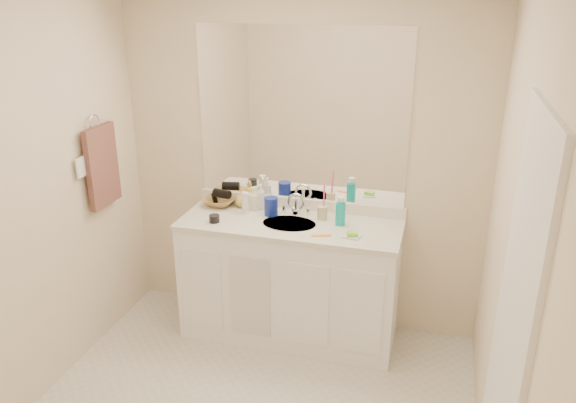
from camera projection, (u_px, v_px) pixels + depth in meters
The scene contains 27 objects.
wall_back at pixel (300, 166), 3.97m from camera, with size 2.60×0.02×2.40m, color beige.
wall_left at pixel (16, 214), 3.13m from camera, with size 0.02×2.60×2.40m, color beige.
wall_right at pixel (512, 274), 2.47m from camera, with size 0.02×2.60×2.40m, color beige.
vanity_cabinet at pixel (290, 281), 3.99m from camera, with size 1.50×0.55×0.85m, color white.
countertop at pixel (290, 224), 3.84m from camera, with size 1.52×0.57×0.03m, color silver.
backsplash at pixel (300, 204), 4.05m from camera, with size 1.52×0.03×0.08m, color white.
sink_basin at pixel (289, 225), 3.82m from camera, with size 0.37×0.37×0.02m, color #BCBAA4.
faucet at pixel (296, 206), 3.96m from camera, with size 0.02×0.02×0.11m, color silver.
mirror at pixel (301, 116), 3.83m from camera, with size 1.48×0.01×1.20m, color white.
blue_mug at pixel (271, 206), 3.93m from camera, with size 0.10×0.10×0.13m, color navy.
tan_cup at pixel (322, 213), 3.87m from camera, with size 0.07×0.07×0.09m, color beige.
toothbrush at pixel (324, 199), 3.83m from camera, with size 0.01×0.01×0.21m, color #F7417C.
mouthwash_bottle at pixel (340, 214), 3.77m from camera, with size 0.07×0.07×0.16m, color #0EB1B0.
soap_dish at pixel (352, 236), 3.60m from camera, with size 0.10×0.08×0.01m, color white.
green_soap at pixel (352, 234), 3.59m from camera, with size 0.07×0.05×0.02m, color #86DC35.
orange_comb at pixel (321, 235), 3.62m from camera, with size 0.13×0.03×0.01m, color orange.
dark_jar at pixel (214, 219), 3.83m from camera, with size 0.07×0.07×0.05m, color black.
extra_white_bottle at pixel (245, 203), 3.95m from camera, with size 0.05×0.05×0.16m, color white.
soap_bottle_white at pixel (261, 197), 4.04m from camera, with size 0.07×0.07×0.18m, color white.
soap_bottle_cream at pixel (254, 198), 4.03m from camera, with size 0.08×0.08×0.17m, color #F9F5CB.
soap_bottle_yellow at pixel (243, 197), 4.08m from camera, with size 0.11×0.11×0.15m, color #DBBE55.
wicker_basket at pixel (220, 201), 4.13m from camera, with size 0.24×0.24×0.06m, color olive.
hair_dryer at pixel (222, 194), 4.10m from camera, with size 0.06×0.06×0.13m, color black.
towel_ring at pixel (94, 122), 3.69m from camera, with size 0.11×0.11×0.01m, color silver.
hand_towel at pixel (102, 166), 3.79m from camera, with size 0.04×0.32×0.55m, color #4F2F2A.
switch_plate at pixel (81, 167), 3.60m from camera, with size 0.01×0.09×0.13m, color white.
door at pixel (508, 352), 2.27m from camera, with size 0.02×0.82×2.00m, color white.
Camera 1 is at (0.94, -2.38, 2.38)m, focal length 35.00 mm.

